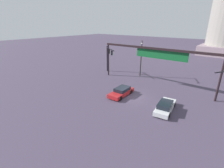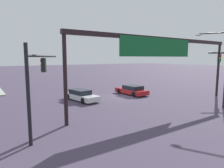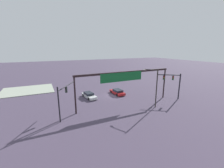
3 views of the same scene
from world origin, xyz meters
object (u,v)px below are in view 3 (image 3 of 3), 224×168
Objects in this scene: traffic_signal_near_corner at (174,82)px; sedan_car_approaching at (117,92)px; traffic_signal_opposite_side at (63,96)px; sedan_car_waiting_far at (89,95)px; streetlamp_curved_arm at (155,85)px.

sedan_car_approaching is at bearing -7.73° from traffic_signal_near_corner.
traffic_signal_opposite_side is at bearing 31.35° from traffic_signal_near_corner.
traffic_signal_near_corner is 13.13m from sedan_car_approaching.
traffic_signal_opposite_side is 10.74m from sedan_car_waiting_far.
sedan_car_waiting_far is at bearing 5.78° from traffic_signal_near_corner.
streetlamp_curved_arm is at bearing -168.27° from sedan_car_approaching.
traffic_signal_near_corner reaches higher than sedan_car_waiting_far.
sedan_car_waiting_far is at bearing -8.19° from traffic_signal_opposite_side.
sedan_car_waiting_far is at bearing 84.82° from sedan_car_approaching.
streetlamp_curved_arm is 11.09m from sedan_car_approaching.
traffic_signal_near_corner is 23.24m from traffic_signal_opposite_side.
traffic_signal_near_corner is 1.03× the size of traffic_signal_opposite_side.
sedan_car_waiting_far is at bearing 14.72° from streetlamp_curved_arm.
streetlamp_curved_arm is (-16.18, 2.66, 0.57)m from traffic_signal_opposite_side.
traffic_signal_opposite_side is (23.22, -0.91, -0.17)m from traffic_signal_near_corner.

